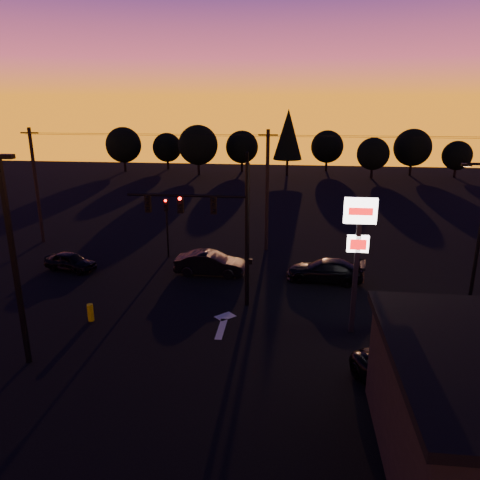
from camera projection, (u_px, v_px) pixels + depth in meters
The scene contains 24 objects.
ground at pixel (208, 338), 22.74m from camera, with size 120.00×120.00×0.00m, color black.
lane_arrow at pixel (223, 323), 24.27m from camera, with size 1.20×3.10×0.01m.
traffic_signal_mast at pixel (218, 219), 25.08m from camera, with size 6.79×0.52×8.58m.
secondary_signal at pixel (167, 219), 33.33m from camera, with size 0.30×0.31×4.35m.
parking_lot_light at pixel (12, 249), 19.14m from camera, with size 1.25×0.30×9.14m.
pylon_sign at pixel (358, 237), 21.96m from camera, with size 1.50×0.28×6.80m.
streetlight at pixel (479, 229), 25.16m from camera, with size 1.55×0.35×8.00m.
utility_pole_0 at pixel (36, 185), 36.38m from camera, with size 1.40×0.26×9.00m.
utility_pole_1 at pixel (267, 190), 34.46m from camera, with size 1.40×0.26×9.00m.
power_wires at pixel (268, 135), 33.28m from camera, with size 36.00×1.22×0.07m.
bollard at pixel (90, 313), 24.37m from camera, with size 0.31×0.31×0.93m, color #BEBB01.
tree_0 at pixel (123, 145), 71.35m from camera, with size 5.36×5.36×6.74m.
tree_1 at pixel (167, 147), 73.74m from camera, with size 4.54×4.54×5.71m.
tree_2 at pixel (198, 145), 68.08m from camera, with size 5.77×5.78×7.26m.
tree_3 at pixel (242, 147), 71.42m from camera, with size 4.95×4.95×6.22m.
tree_4 at pixel (288, 134), 67.17m from camera, with size 4.18×4.18×9.50m.
tree_5 at pixel (327, 147), 71.92m from camera, with size 4.95×4.95×6.22m.
tree_6 at pixel (373, 154), 65.68m from camera, with size 4.54×4.54×5.71m.
tree_7 at pixel (413, 148), 67.70m from camera, with size 5.36×5.36×6.74m.
tree_8 at pixel (457, 156), 66.39m from camera, with size 4.12×4.12×5.19m.
car_left at pixel (70, 261), 31.44m from camera, with size 1.44×3.58×1.22m, color black.
car_mid at pixel (210, 263), 30.66m from camera, with size 1.60×4.60×1.52m, color black.
car_right at pixel (325, 270), 29.58m from camera, with size 1.97×4.85×1.41m, color black.
suv_parked at pixel (403, 383), 18.03m from camera, with size 2.24×4.86×1.35m, color black.
Camera 1 is at (3.82, -20.00, 11.30)m, focal length 35.00 mm.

